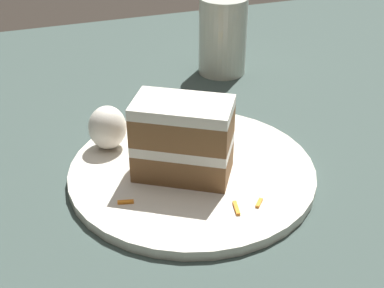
% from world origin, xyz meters
% --- Properties ---
extents(ground_plane, '(6.00, 6.00, 0.00)m').
position_xyz_m(ground_plane, '(0.00, 0.00, 0.00)').
color(ground_plane, black).
rests_on(ground_plane, ground).
extents(dining_table, '(1.32, 1.05, 0.03)m').
position_xyz_m(dining_table, '(0.00, 0.00, 0.02)').
color(dining_table, '#384742').
rests_on(dining_table, ground).
extents(plate, '(0.28, 0.28, 0.01)m').
position_xyz_m(plate, '(0.02, 0.05, 0.04)').
color(plate, silver).
rests_on(plate, dining_table).
extents(cake_slice, '(0.12, 0.10, 0.09)m').
position_xyz_m(cake_slice, '(0.03, 0.06, 0.09)').
color(cake_slice, brown).
rests_on(cake_slice, plate).
extents(cream_dollop, '(0.04, 0.04, 0.05)m').
position_xyz_m(cream_dollop, '(0.10, -0.03, 0.07)').
color(cream_dollop, white).
rests_on(cream_dollop, plate).
extents(orange_garnish, '(0.05, 0.05, 0.01)m').
position_xyz_m(orange_garnish, '(-0.04, -0.04, 0.05)').
color(orange_garnish, orange).
rests_on(orange_garnish, plate).
extents(carrot_shreds_scatter, '(0.14, 0.16, 0.00)m').
position_xyz_m(carrot_shreds_scatter, '(0.02, 0.09, 0.05)').
color(carrot_shreds_scatter, orange).
rests_on(carrot_shreds_scatter, plate).
extents(drinking_glass, '(0.07, 0.07, 0.12)m').
position_xyz_m(drinking_glass, '(-0.13, -0.21, 0.09)').
color(drinking_glass, beige).
rests_on(drinking_glass, dining_table).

